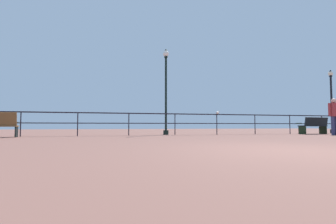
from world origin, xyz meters
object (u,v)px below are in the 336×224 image
at_px(bench_near_left, 314,125).
at_px(person_by_bench, 334,114).
at_px(lamppost_center, 166,86).
at_px(seagull_on_rail, 218,112).
at_px(lamppost_right, 332,100).

height_order(bench_near_left, person_by_bench, person_by_bench).
relative_size(lamppost_center, person_by_bench, 2.41).
relative_size(lamppost_center, seagull_on_rail, 13.43).
bearing_deg(bench_near_left, lamppost_center, 172.44).
height_order(bench_near_left, lamppost_right, lamppost_right).
xyz_separation_m(person_by_bench, seagull_on_rail, (-5.27, 1.97, 0.10)).
bearing_deg(person_by_bench, lamppost_right, 42.61).
bearing_deg(lamppost_center, person_by_bench, -16.08).
bearing_deg(person_by_bench, lamppost_center, 163.92).
bearing_deg(lamppost_right, lamppost_center, 180.00).
bearing_deg(lamppost_center, bench_near_left, -7.56).
xyz_separation_m(bench_near_left, person_by_bench, (-0.02, -1.23, 0.53)).
height_order(lamppost_right, person_by_bench, lamppost_right).
distance_m(bench_near_left, lamppost_right, 3.07).
relative_size(lamppost_center, lamppost_right, 1.12).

